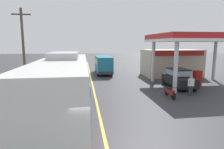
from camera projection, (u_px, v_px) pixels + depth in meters
ground at (90, 75)px, 26.37m from camera, size 120.00×120.00×0.00m
lane_divider_stripe at (92, 82)px, 21.48m from camera, size 0.16×50.00×0.01m
coach_bus_main at (64, 90)px, 10.57m from camera, size 2.60×11.04×3.69m
gas_station_roadside at (178, 57)px, 23.62m from camera, size 9.10×11.95×5.10m
car_at_pump at (178, 77)px, 18.75m from camera, size 1.70×4.20×1.82m
minibus_opposing_lane at (103, 63)px, 27.32m from camera, size 2.04×6.13×2.44m
motorcycle_parked_forecourt at (170, 92)px, 15.33m from camera, size 0.55×1.80×0.92m
pedestrian_near_pump at (191, 85)px, 15.74m from camera, size 0.55×0.22×1.66m
utility_pole_roadside at (23, 46)px, 19.25m from camera, size 1.80×0.24×7.56m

